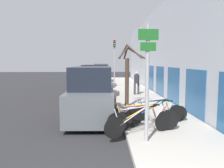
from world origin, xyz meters
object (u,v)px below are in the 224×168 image
signpost (147,79)px  bicycle_2 (145,118)px  parked_car_2 (101,77)px  pedestrian_near (137,81)px  parked_car_1 (96,83)px  bicycle_1 (143,120)px  traffic_light (114,56)px  bicycle_0 (140,122)px  bicycle_3 (155,114)px  street_tree (128,75)px  parked_car_0 (92,96)px  bicycle_4 (160,112)px  parked_car_3 (101,74)px

signpost → bicycle_2: (0.20, 1.23, -1.50)m
bicycle_2 → parked_car_2: parked_car_2 is taller
pedestrian_near → parked_car_1: bearing=-0.8°
bicycle_1 → parked_car_2: parked_car_2 is taller
pedestrian_near → bicycle_2: bearing=68.2°
signpost → traffic_light: traffic_light is taller
bicycle_0 → bicycle_1: bicycle_1 is taller
bicycle_2 → bicycle_3: bicycle_3 is taller
bicycle_1 → pedestrian_near: 8.51m
signpost → street_tree: size_ratio=1.05×
parked_car_1 → bicycle_0: bearing=-74.5°
bicycle_1 → traffic_light: (-0.37, 13.51, 2.48)m
bicycle_1 → bicycle_3: bearing=-44.2°
bicycle_0 → bicycle_2: (0.28, 0.63, -0.03)m
bicycle_0 → parked_car_2: (-1.51, 14.24, 0.45)m
parked_car_0 → parked_car_1: (-0.01, 5.56, 0.01)m
parked_car_0 → street_tree: 2.88m
bicycle_4 → bicycle_2: bearing=143.7°
bicycle_0 → signpost: bearing=165.9°
parked_car_1 → traffic_light: size_ratio=1.08×
signpost → parked_car_2: signpost is taller
parked_car_0 → traffic_light: (1.50, 11.40, 2.00)m
bicycle_0 → parked_car_0: parked_car_0 is taller
bicycle_0 → parked_car_3: size_ratio=0.54×
parked_car_0 → parked_car_2: bearing=90.1°
parked_car_0 → traffic_light: traffic_light is taller
bicycle_2 → parked_car_0: size_ratio=0.52×
parked_car_1 → parked_car_2: 6.25m
bicycle_0 → parked_car_1: size_ratio=0.49×
bicycle_0 → bicycle_1: 0.36m
bicycle_0 → bicycle_3: bearing=-56.3°
bicycle_1 → pedestrian_near: bearing=-13.7°
signpost → street_tree: (-0.02, 5.18, -0.23)m
parked_car_2 → pedestrian_near: size_ratio=2.73×
bicycle_0 → parked_car_2: 14.33m
parked_car_2 → parked_car_3: size_ratio=1.03×
bicycle_1 → parked_car_1: 7.91m
bicycle_4 → parked_car_2: bearing=13.2°
parked_car_3 → bicycle_4: bearing=-85.1°
bicycle_2 → bicycle_3: (0.46, 0.46, 0.03)m
parked_car_3 → bicycle_2: bearing=-87.8°
parked_car_0 → bicycle_2: bearing=-41.0°
bicycle_0 → parked_car_3: parked_car_3 is taller
bicycle_4 → parked_car_3: size_ratio=0.49×
bicycle_4 → pedestrian_near: (0.12, 7.14, 0.59)m
bicycle_0 → bicycle_1: bearing=-47.6°
street_tree → bicycle_3: bearing=-78.9°
signpost → parked_car_2: size_ratio=0.75×
parked_car_1 → pedestrian_near: bearing=18.0°
bicycle_0 → bicycle_3: 1.32m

